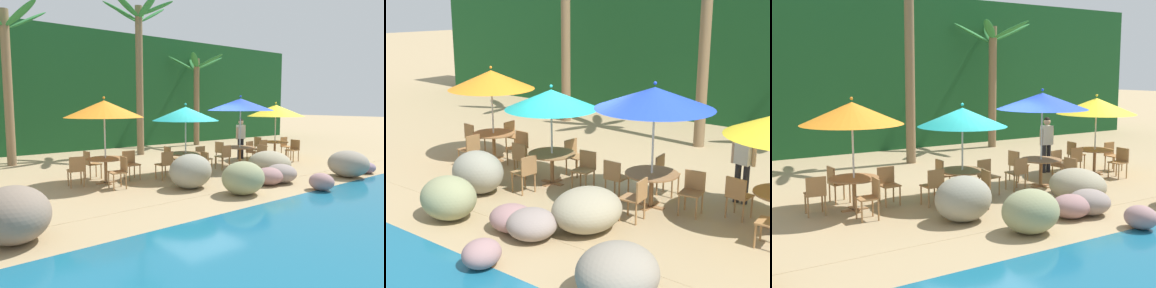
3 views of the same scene
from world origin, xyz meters
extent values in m
plane|color=tan|center=(0.00, 0.00, 0.00)|extent=(120.00, 120.00, 0.00)
cube|color=tan|center=(0.00, 0.00, 0.00)|extent=(18.00, 5.20, 0.01)
cube|color=#194C23|center=(0.00, 9.00, 3.00)|extent=(28.00, 2.40, 6.00)
ellipsoid|color=gray|center=(0.98, -4.07, 0.23)|extent=(0.59, 0.68, 0.47)
ellipsoid|color=gray|center=(-1.01, -3.11, 0.43)|extent=(1.17, 1.02, 0.85)
ellipsoid|color=gray|center=(1.44, -1.89, 0.40)|extent=(1.25, 1.44, 0.80)
ellipsoid|color=#7C6B5B|center=(-6.34, -3.06, 0.48)|extent=(1.19, 1.35, 0.96)
ellipsoid|color=gray|center=(0.37, -2.77, 0.25)|extent=(0.87, 0.80, 0.50)
ellipsoid|color=gray|center=(4.30, -3.65, 0.19)|extent=(0.60, 0.51, 0.37)
ellipsoid|color=gray|center=(3.23, -3.56, 0.42)|extent=(1.18, 1.25, 0.84)
ellipsoid|color=gray|center=(0.89, -2.80, 0.27)|extent=(0.92, 0.91, 0.55)
ellipsoid|color=gray|center=(-1.67, -1.76, 0.48)|extent=(1.24, 1.03, 0.95)
cylinder|color=silver|center=(-3.26, 0.23, 1.13)|extent=(0.04, 0.04, 2.27)
cone|color=orange|center=(-3.26, 0.23, 2.17)|extent=(2.25, 2.25, 0.49)
sphere|color=orange|center=(-3.26, 0.23, 2.49)|extent=(0.07, 0.07, 0.07)
cube|color=olive|center=(-3.26, 0.23, 0.01)|extent=(0.60, 0.12, 0.03)
cube|color=olive|center=(-3.26, 0.23, 0.01)|extent=(0.12, 0.60, 0.03)
cylinder|color=olive|center=(-3.26, 0.23, 0.37)|extent=(0.09, 0.09, 0.71)
cylinder|color=olive|center=(-3.26, 0.23, 0.72)|extent=(1.10, 1.10, 0.03)
cylinder|color=#9E7042|center=(-2.23, 0.06, 0.23)|extent=(0.04, 0.04, 0.45)
cylinder|color=#9E7042|center=(-2.59, 0.06, 0.23)|extent=(0.04, 0.04, 0.45)
cylinder|color=#9E7042|center=(-2.24, 0.42, 0.23)|extent=(0.04, 0.04, 0.45)
cylinder|color=#9E7042|center=(-2.59, 0.41, 0.23)|extent=(0.04, 0.04, 0.45)
cube|color=#9E7042|center=(-2.41, 0.24, 0.47)|extent=(0.42, 0.42, 0.03)
cube|color=#9E7042|center=(-2.41, 0.44, 0.66)|extent=(0.42, 0.04, 0.42)
cylinder|color=#9E7042|center=(-3.14, 1.27, 0.23)|extent=(0.04, 0.04, 0.45)
cylinder|color=#9E7042|center=(-3.12, 0.91, 0.23)|extent=(0.04, 0.04, 0.45)
cylinder|color=#9E7042|center=(-3.50, 1.25, 0.23)|extent=(0.04, 0.04, 0.45)
cylinder|color=#9E7042|center=(-3.48, 0.90, 0.23)|extent=(0.04, 0.04, 0.45)
cube|color=#9E7042|center=(-3.31, 1.08, 0.47)|extent=(0.44, 0.44, 0.03)
cube|color=#9E7042|center=(-3.51, 1.07, 0.66)|extent=(0.06, 0.42, 0.42)
cylinder|color=#9E7042|center=(-4.26, 0.53, 0.23)|extent=(0.04, 0.04, 0.45)
cylinder|color=#9E7042|center=(-3.91, 0.49, 0.23)|extent=(0.04, 0.04, 0.45)
cylinder|color=#9E7042|center=(-4.31, 0.18, 0.23)|extent=(0.04, 0.04, 0.45)
cylinder|color=#9E7042|center=(-3.95, 0.14, 0.23)|extent=(0.04, 0.04, 0.45)
cube|color=#9E7042|center=(-4.11, 0.34, 0.47)|extent=(0.47, 0.47, 0.03)
cube|color=#9E7042|center=(-4.13, 0.14, 0.66)|extent=(0.42, 0.09, 0.42)
cylinder|color=#9E7042|center=(-3.49, -0.78, 0.23)|extent=(0.04, 0.04, 0.45)
cylinder|color=#9E7042|center=(-3.48, -0.43, 0.23)|extent=(0.04, 0.04, 0.45)
cylinder|color=#9E7042|center=(-3.14, -0.80, 0.23)|extent=(0.04, 0.04, 0.45)
cylinder|color=#9E7042|center=(-3.12, -0.45, 0.23)|extent=(0.04, 0.04, 0.45)
cube|color=#9E7042|center=(-3.31, -0.61, 0.47)|extent=(0.44, 0.44, 0.03)
cube|color=#9E7042|center=(-3.11, -0.62, 0.66)|extent=(0.06, 0.42, 0.42)
cylinder|color=silver|center=(-0.76, -0.29, 1.05)|extent=(0.04, 0.04, 2.10)
cone|color=teal|center=(-0.76, -0.29, 2.00)|extent=(2.12, 2.12, 0.44)
sphere|color=teal|center=(-0.76, -0.29, 2.30)|extent=(0.07, 0.07, 0.07)
cube|color=olive|center=(-0.76, -0.29, 0.01)|extent=(0.60, 0.12, 0.03)
cube|color=olive|center=(-0.76, -0.29, 0.01)|extent=(0.12, 0.60, 0.03)
cylinder|color=olive|center=(-0.76, -0.29, 0.37)|extent=(0.09, 0.09, 0.71)
cylinder|color=olive|center=(-0.76, -0.29, 0.72)|extent=(1.10, 1.10, 0.03)
cylinder|color=#9E7042|center=(0.28, -0.37, 0.23)|extent=(0.04, 0.04, 0.45)
cylinder|color=#9E7042|center=(-0.08, -0.41, 0.23)|extent=(0.04, 0.04, 0.45)
cylinder|color=#9E7042|center=(0.24, -0.02, 0.23)|extent=(0.04, 0.04, 0.45)
cylinder|color=#9E7042|center=(-0.11, -0.05, 0.23)|extent=(0.04, 0.04, 0.45)
cube|color=#9E7042|center=(0.08, -0.21, 0.47)|extent=(0.46, 0.46, 0.03)
cube|color=#9E7042|center=(0.06, -0.01, 0.66)|extent=(0.42, 0.08, 0.42)
cylinder|color=#9E7042|center=(-0.51, 0.72, 0.23)|extent=(0.04, 0.04, 0.45)
cylinder|color=#9E7042|center=(-0.53, 0.36, 0.23)|extent=(0.04, 0.04, 0.45)
cylinder|color=#9E7042|center=(-0.86, 0.75, 0.23)|extent=(0.04, 0.04, 0.45)
cylinder|color=#9E7042|center=(-0.89, 0.39, 0.23)|extent=(0.04, 0.04, 0.45)
cube|color=#9E7042|center=(-0.70, 0.55, 0.47)|extent=(0.45, 0.45, 0.03)
cube|color=#9E7042|center=(-0.90, 0.57, 0.66)|extent=(0.07, 0.42, 0.42)
cylinder|color=#9E7042|center=(-1.80, -0.14, 0.23)|extent=(0.04, 0.04, 0.45)
cylinder|color=#9E7042|center=(-1.44, -0.13, 0.23)|extent=(0.04, 0.04, 0.45)
cylinder|color=#9E7042|center=(-1.79, -0.50, 0.23)|extent=(0.04, 0.04, 0.45)
cylinder|color=#9E7042|center=(-1.43, -0.49, 0.23)|extent=(0.04, 0.04, 0.45)
cube|color=#9E7042|center=(-1.61, -0.31, 0.47)|extent=(0.43, 0.43, 0.03)
cube|color=#9E7042|center=(-1.61, -0.51, 0.66)|extent=(0.42, 0.05, 0.42)
cylinder|color=#9E7042|center=(-1.09, -1.29, 0.23)|extent=(0.04, 0.04, 0.45)
cylinder|color=#9E7042|center=(-1.03, -0.93, 0.23)|extent=(0.04, 0.04, 0.45)
cylinder|color=#9E7042|center=(-0.73, -1.34, 0.23)|extent=(0.04, 0.04, 0.45)
cylinder|color=#9E7042|center=(-0.68, -0.98, 0.23)|extent=(0.04, 0.04, 0.45)
cube|color=#9E7042|center=(-0.88, -1.13, 0.47)|extent=(0.48, 0.48, 0.03)
cube|color=#9E7042|center=(-0.69, -1.16, 0.66)|extent=(0.10, 0.42, 0.42)
cylinder|color=silver|center=(1.81, -0.16, 1.20)|extent=(0.04, 0.04, 2.39)
cone|color=blue|center=(1.81, -0.16, 2.29)|extent=(2.41, 2.41, 0.43)
sphere|color=blue|center=(1.81, -0.16, 2.58)|extent=(0.07, 0.07, 0.07)
cube|color=olive|center=(1.81, -0.16, 0.01)|extent=(0.60, 0.12, 0.03)
cube|color=olive|center=(1.81, -0.16, 0.01)|extent=(0.12, 0.60, 0.03)
cylinder|color=olive|center=(1.81, -0.16, 0.37)|extent=(0.09, 0.09, 0.71)
cylinder|color=olive|center=(1.81, -0.16, 0.72)|extent=(1.10, 1.10, 0.03)
cylinder|color=#9E7042|center=(2.85, -0.22, 0.23)|extent=(0.04, 0.04, 0.45)
cylinder|color=#9E7042|center=(2.50, -0.26, 0.23)|extent=(0.04, 0.04, 0.45)
cylinder|color=#9E7042|center=(2.81, 0.13, 0.23)|extent=(0.04, 0.04, 0.45)
cylinder|color=#9E7042|center=(2.46, 0.09, 0.23)|extent=(0.04, 0.04, 0.45)
cube|color=#9E7042|center=(2.65, -0.07, 0.47)|extent=(0.46, 0.46, 0.03)
cube|color=#9E7042|center=(2.63, 0.13, 0.66)|extent=(0.42, 0.08, 0.42)
cylinder|color=#9E7042|center=(1.90, 0.88, 0.23)|extent=(0.04, 0.04, 0.45)
cylinder|color=#9E7042|center=(1.93, 0.52, 0.23)|extent=(0.04, 0.04, 0.45)
cylinder|color=#9E7042|center=(1.54, 0.85, 0.23)|extent=(0.04, 0.04, 0.45)
cylinder|color=#9E7042|center=(1.57, 0.49, 0.23)|extent=(0.04, 0.04, 0.45)
cube|color=#9E7042|center=(1.74, 0.68, 0.47)|extent=(0.45, 0.45, 0.03)
cube|color=#9E7042|center=(1.54, 0.67, 0.66)|extent=(0.07, 0.42, 0.42)
cylinder|color=#9E7042|center=(0.78, 0.02, 0.23)|extent=(0.04, 0.04, 0.45)
cylinder|color=#9E7042|center=(1.14, 0.02, 0.23)|extent=(0.04, 0.04, 0.45)
cylinder|color=#9E7042|center=(0.78, -0.33, 0.23)|extent=(0.04, 0.04, 0.45)
cylinder|color=#9E7042|center=(1.14, -0.34, 0.23)|extent=(0.04, 0.04, 0.45)
cube|color=#9E7042|center=(0.96, -0.16, 0.47)|extent=(0.42, 0.42, 0.03)
cube|color=#9E7042|center=(0.96, -0.36, 0.66)|extent=(0.42, 0.04, 0.42)
cylinder|color=#9E7042|center=(1.71, -1.20, 0.23)|extent=(0.04, 0.04, 0.45)
cylinder|color=#9E7042|center=(1.68, -0.85, 0.23)|extent=(0.04, 0.04, 0.45)
cylinder|color=#9E7042|center=(2.07, -1.17, 0.23)|extent=(0.04, 0.04, 0.45)
cylinder|color=#9E7042|center=(2.04, -0.82, 0.23)|extent=(0.04, 0.04, 0.45)
cube|color=#9E7042|center=(1.88, -1.01, 0.47)|extent=(0.45, 0.45, 0.03)
cube|color=#9E7042|center=(2.08, -0.99, 0.66)|extent=(0.07, 0.42, 0.42)
cylinder|color=silver|center=(4.32, 0.28, 1.07)|extent=(0.04, 0.04, 2.14)
cone|color=yellow|center=(4.32, 0.28, 2.04)|extent=(2.34, 2.34, 0.48)
sphere|color=yellow|center=(4.32, 0.28, 2.36)|extent=(0.07, 0.07, 0.07)
cube|color=olive|center=(4.32, 0.28, 0.01)|extent=(0.60, 0.12, 0.03)
cube|color=olive|center=(4.32, 0.28, 0.01)|extent=(0.12, 0.60, 0.03)
cylinder|color=olive|center=(4.32, 0.28, 0.37)|extent=(0.09, 0.09, 0.71)
cylinder|color=olive|center=(4.32, 0.28, 0.72)|extent=(1.10, 1.10, 0.03)
cylinder|color=#9E7042|center=(5.35, 0.11, 0.23)|extent=(0.04, 0.04, 0.45)
cylinder|color=#9E7042|center=(4.99, 0.11, 0.23)|extent=(0.04, 0.04, 0.45)
cylinder|color=#9E7042|center=(5.35, 0.47, 0.23)|extent=(0.04, 0.04, 0.45)
cylinder|color=#9E7042|center=(4.99, 0.46, 0.23)|extent=(0.04, 0.04, 0.45)
cube|color=#9E7042|center=(5.17, 0.29, 0.47)|extent=(0.42, 0.42, 0.03)
cube|color=#9E7042|center=(5.17, 0.49, 0.66)|extent=(0.42, 0.04, 0.42)
cylinder|color=#9E7042|center=(4.60, 1.29, 0.23)|extent=(0.04, 0.04, 0.45)
cylinder|color=#9E7042|center=(4.57, 0.93, 0.23)|extent=(0.04, 0.04, 0.45)
cylinder|color=#9E7042|center=(4.25, 1.33, 0.23)|extent=(0.04, 0.04, 0.45)
cylinder|color=#9E7042|center=(4.21, 0.97, 0.23)|extent=(0.04, 0.04, 0.45)
cube|color=#9E7042|center=(4.41, 1.13, 0.47)|extent=(0.46, 0.46, 0.03)
cube|color=#9E7042|center=(4.21, 1.15, 0.66)|extent=(0.08, 0.42, 0.42)
cylinder|color=#9E7042|center=(3.31, 0.57, 0.23)|extent=(0.04, 0.04, 0.45)
cylinder|color=#9E7042|center=(3.67, 0.53, 0.23)|extent=(0.04, 0.04, 0.45)
cylinder|color=#9E7042|center=(3.28, 0.22, 0.23)|extent=(0.04, 0.04, 0.45)
cylinder|color=#9E7042|center=(3.63, 0.18, 0.23)|extent=(0.04, 0.04, 0.45)
cube|color=#9E7042|center=(3.47, 0.38, 0.47)|extent=(0.46, 0.46, 0.03)
cube|color=#9E7042|center=(3.45, 0.18, 0.66)|extent=(0.42, 0.08, 0.42)
cylinder|color=#9E7042|center=(4.20, -0.75, 0.23)|extent=(0.04, 0.04, 0.45)
cylinder|color=#9E7042|center=(4.18, -0.40, 0.23)|extent=(0.04, 0.04, 0.45)
cylinder|color=#9E7042|center=(4.55, -0.73, 0.23)|extent=(0.04, 0.04, 0.45)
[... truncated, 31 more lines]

